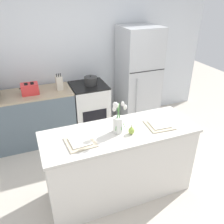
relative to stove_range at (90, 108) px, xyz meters
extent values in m
plane|color=beige|center=(-0.10, -1.60, -0.45)|extent=(10.00, 10.00, 0.00)
cube|color=silver|center=(-0.10, 0.40, 0.90)|extent=(5.20, 0.08, 2.70)
cube|color=silver|center=(-0.10, -1.60, 0.00)|extent=(1.76, 0.62, 0.90)
cube|color=beige|center=(-0.10, -1.60, 0.47)|extent=(1.80, 0.66, 0.03)
cube|color=slate|center=(-1.16, 0.00, -0.01)|extent=(1.68, 0.60, 0.86)
cube|color=tan|center=(-1.16, 0.00, 0.43)|extent=(1.68, 0.60, 0.03)
cube|color=silver|center=(0.00, 0.00, -0.01)|extent=(0.60, 0.60, 0.87)
cube|color=black|center=(0.00, 0.00, 0.44)|extent=(0.60, 0.60, 0.02)
cube|color=black|center=(0.00, -0.30, -0.04)|extent=(0.42, 0.01, 0.29)
cube|color=#B7BABC|center=(0.95, 0.00, 0.46)|extent=(0.68, 0.64, 1.81)
cube|color=black|center=(0.95, -0.32, 0.67)|extent=(0.67, 0.01, 0.01)
cylinder|color=#B2B5B7|center=(0.76, -0.34, 0.17)|extent=(0.02, 0.02, 0.78)
cylinder|color=silver|center=(-0.13, -1.61, 0.58)|extent=(0.11, 0.11, 0.19)
cylinder|color=#569E4C|center=(-0.10, -1.62, 0.66)|extent=(0.10, 0.03, 0.24)
ellipsoid|color=white|center=(-0.06, -1.63, 0.79)|extent=(0.04, 0.04, 0.06)
cylinder|color=#569E4C|center=(-0.13, -1.59, 0.66)|extent=(0.03, 0.07, 0.24)
ellipsoid|color=white|center=(-0.12, -1.56, 0.79)|extent=(0.04, 0.04, 0.05)
cylinder|color=#569E4C|center=(-0.14, -1.60, 0.67)|extent=(0.05, 0.06, 0.26)
ellipsoid|color=white|center=(-0.16, -1.57, 0.82)|extent=(0.04, 0.04, 0.06)
cylinder|color=#569E4C|center=(-0.15, -1.61, 0.65)|extent=(0.06, 0.01, 0.23)
ellipsoid|color=white|center=(-0.18, -1.61, 0.79)|extent=(0.04, 0.04, 0.06)
cylinder|color=#569E4C|center=(-0.14, -1.62, 0.69)|extent=(0.08, 0.09, 0.29)
ellipsoid|color=white|center=(-0.18, -1.66, 0.86)|extent=(0.05, 0.05, 0.07)
cylinder|color=#569E4C|center=(-0.12, -1.63, 0.69)|extent=(0.04, 0.09, 0.31)
ellipsoid|color=white|center=(-0.11, -1.67, 0.86)|extent=(0.04, 0.04, 0.05)
ellipsoid|color=#9EBC47|center=(-0.01, -1.70, 0.53)|extent=(0.07, 0.07, 0.08)
cone|color=#9EBC47|center=(-0.01, -1.70, 0.57)|extent=(0.04, 0.04, 0.03)
cylinder|color=brown|center=(-0.01, -1.70, 0.59)|extent=(0.01, 0.01, 0.02)
cube|color=beige|center=(-0.58, -1.66, 0.49)|extent=(0.32, 0.32, 0.01)
cube|color=silver|center=(-0.58, -1.66, 0.50)|extent=(0.23, 0.23, 0.01)
cube|color=beige|center=(0.38, -1.66, 0.49)|extent=(0.32, 0.32, 0.01)
cube|color=silver|center=(0.38, -1.66, 0.50)|extent=(0.23, 0.23, 0.01)
cube|color=red|center=(-0.96, -0.04, 0.53)|extent=(0.26, 0.18, 0.17)
cube|color=black|center=(-1.00, -0.04, 0.62)|extent=(0.05, 0.11, 0.01)
cube|color=black|center=(-0.91, -0.04, 0.62)|extent=(0.05, 0.11, 0.01)
cube|color=black|center=(-1.10, -0.04, 0.56)|extent=(0.02, 0.02, 0.02)
cylinder|color=#2D2D2D|center=(0.04, -0.01, 0.51)|extent=(0.22, 0.22, 0.13)
cylinder|color=#2D2D2D|center=(0.04, -0.01, 0.58)|extent=(0.22, 0.22, 0.01)
sphere|color=black|center=(0.04, -0.01, 0.60)|extent=(0.02, 0.02, 0.02)
cube|color=beige|center=(-0.49, -0.02, 0.56)|extent=(0.10, 0.14, 0.22)
cylinder|color=black|center=(-0.52, -0.02, 0.69)|extent=(0.01, 0.01, 0.05)
cylinder|color=black|center=(-0.49, -0.02, 0.69)|extent=(0.01, 0.01, 0.05)
cylinder|color=black|center=(-0.46, -0.02, 0.69)|extent=(0.01, 0.01, 0.05)
camera|label=1|loc=(-1.02, -3.69, 1.94)|focal=38.00mm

